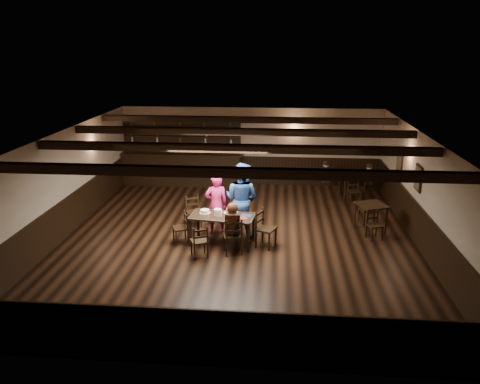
# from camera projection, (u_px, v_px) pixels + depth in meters

# --- Properties ---
(ground) EXTENTS (10.00, 10.00, 0.00)m
(ground) POSITION_uv_depth(u_px,v_px,m) (238.00, 239.00, 12.03)
(ground) COLOR black
(ground) RESTS_ON ground
(room_shell) EXTENTS (9.02, 10.02, 2.71)m
(room_shell) POSITION_uv_depth(u_px,v_px,m) (239.00, 173.00, 11.53)
(room_shell) COLOR beige
(room_shell) RESTS_ON ground
(dining_table) EXTENTS (1.66, 0.98, 0.75)m
(dining_table) POSITION_uv_depth(u_px,v_px,m) (222.00, 218.00, 11.55)
(dining_table) COLOR black
(dining_table) RESTS_ON ground
(chair_near_left) EXTENTS (0.48, 0.47, 0.79)m
(chair_near_left) POSITION_uv_depth(u_px,v_px,m) (200.00, 240.00, 10.84)
(chair_near_left) COLOR black
(chair_near_left) RESTS_ON ground
(chair_near_right) EXTENTS (0.52, 0.51, 0.91)m
(chair_near_right) POSITION_uv_depth(u_px,v_px,m) (233.00, 234.00, 10.99)
(chair_near_right) COLOR black
(chair_near_right) RESTS_ON ground
(chair_end_left) EXTENTS (0.47, 0.48, 0.79)m
(chair_end_left) POSITION_uv_depth(u_px,v_px,m) (183.00, 225.00, 11.70)
(chair_end_left) COLOR black
(chair_end_left) RESTS_ON ground
(chair_end_right) EXTENTS (0.56, 0.57, 0.95)m
(chair_end_right) POSITION_uv_depth(u_px,v_px,m) (263.00, 225.00, 11.45)
(chair_end_right) COLOR black
(chair_end_right) RESTS_ON ground
(chair_far_pushed) EXTENTS (0.50, 0.49, 0.83)m
(chair_far_pushed) POSITION_uv_depth(u_px,v_px,m) (193.00, 208.00, 12.80)
(chair_far_pushed) COLOR black
(chair_far_pushed) RESTS_ON ground
(woman_pink) EXTENTS (0.67, 0.52, 1.62)m
(woman_pink) POSITION_uv_depth(u_px,v_px,m) (216.00, 204.00, 12.14)
(woman_pink) COLOR #D51E6B
(woman_pink) RESTS_ON ground
(man_blue) EXTENTS (1.15, 1.05, 1.93)m
(man_blue) POSITION_uv_depth(u_px,v_px,m) (242.00, 199.00, 12.06)
(man_blue) COLOR navy
(man_blue) RESTS_ON ground
(seated_person) EXTENTS (0.35, 0.52, 0.85)m
(seated_person) POSITION_uv_depth(u_px,v_px,m) (232.00, 221.00, 10.95)
(seated_person) COLOR black
(seated_person) RESTS_ON ground
(cake) EXTENTS (0.27, 0.27, 0.09)m
(cake) POSITION_uv_depth(u_px,v_px,m) (205.00, 211.00, 11.69)
(cake) COLOR white
(cake) RESTS_ON dining_table
(plate_stack_a) EXTENTS (0.19, 0.19, 0.18)m
(plate_stack_a) POSITION_uv_depth(u_px,v_px,m) (218.00, 212.00, 11.49)
(plate_stack_a) COLOR white
(plate_stack_a) RESTS_ON dining_table
(plate_stack_b) EXTENTS (0.16, 0.16, 0.18)m
(plate_stack_b) POSITION_uv_depth(u_px,v_px,m) (230.00, 212.00, 11.51)
(plate_stack_b) COLOR white
(plate_stack_b) RESTS_ON dining_table
(tea_light) EXTENTS (0.05, 0.05, 0.06)m
(tea_light) POSITION_uv_depth(u_px,v_px,m) (225.00, 213.00, 11.61)
(tea_light) COLOR #A5A8AD
(tea_light) RESTS_ON dining_table
(salt_shaker) EXTENTS (0.04, 0.04, 0.09)m
(salt_shaker) POSITION_uv_depth(u_px,v_px,m) (235.00, 216.00, 11.34)
(salt_shaker) COLOR silver
(salt_shaker) RESTS_ON dining_table
(pepper_shaker) EXTENTS (0.04, 0.04, 0.10)m
(pepper_shaker) POSITION_uv_depth(u_px,v_px,m) (239.00, 217.00, 11.31)
(pepper_shaker) COLOR #A5A8AD
(pepper_shaker) RESTS_ON dining_table
(drink_glass) EXTENTS (0.06, 0.06, 0.09)m
(drink_glass) POSITION_uv_depth(u_px,v_px,m) (237.00, 213.00, 11.53)
(drink_glass) COLOR silver
(drink_glass) RESTS_ON dining_table
(menu_red) EXTENTS (0.29, 0.22, 0.00)m
(menu_red) POSITION_uv_depth(u_px,v_px,m) (242.00, 218.00, 11.36)
(menu_red) COLOR maroon
(menu_red) RESTS_ON dining_table
(menu_blue) EXTENTS (0.32, 0.27, 0.00)m
(menu_blue) POSITION_uv_depth(u_px,v_px,m) (246.00, 215.00, 11.53)
(menu_blue) COLOR navy
(menu_blue) RESTS_ON dining_table
(bar_counter) EXTENTS (4.34, 0.70, 2.20)m
(bar_counter) POSITION_uv_depth(u_px,v_px,m) (182.00, 164.00, 16.48)
(bar_counter) COLOR black
(bar_counter) RESTS_ON ground
(back_table_a) EXTENTS (0.92, 0.92, 0.75)m
(back_table_a) POSITION_uv_depth(u_px,v_px,m) (371.00, 208.00, 12.37)
(back_table_a) COLOR black
(back_table_a) RESTS_ON ground
(back_table_b) EXTENTS (0.88, 0.88, 0.75)m
(back_table_b) POSITION_uv_depth(u_px,v_px,m) (352.00, 178.00, 15.07)
(back_table_b) COLOR black
(back_table_b) RESTS_ON ground
(bg_patron_left) EXTENTS (0.26, 0.36, 0.68)m
(bg_patron_left) POSITION_uv_depth(u_px,v_px,m) (326.00, 171.00, 15.27)
(bg_patron_left) COLOR black
(bg_patron_left) RESTS_ON ground
(bg_patron_right) EXTENTS (0.21, 0.33, 0.67)m
(bg_patron_right) POSITION_uv_depth(u_px,v_px,m) (369.00, 174.00, 15.01)
(bg_patron_right) COLOR black
(bg_patron_right) RESTS_ON ground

